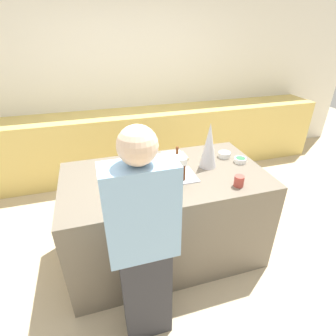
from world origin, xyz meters
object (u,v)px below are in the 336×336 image
candy_bowl_beside_tree (150,157)px  baking_tray (173,177)px  gingerbread_house (174,166)px  mug (239,181)px  cookbook (177,156)px  decorative_tree (209,145)px  candy_bowl_behind_tray (224,154)px  candy_bowl_far_left (240,160)px  candy_bowl_far_right (117,177)px  person (143,245)px

candy_bowl_beside_tree → baking_tray: bearing=-73.9°
gingerbread_house → mug: (0.46, -0.28, -0.07)m
candy_bowl_beside_tree → cookbook: (0.27, -0.04, -0.01)m
mug → decorative_tree: bearing=104.7°
gingerbread_house → baking_tray: bearing=-142.2°
gingerbread_house → candy_bowl_behind_tray: 0.65m
gingerbread_house → candy_bowl_behind_tray: size_ratio=2.16×
candy_bowl_beside_tree → mug: bearing=-49.5°
decorative_tree → candy_bowl_far_left: 0.38m
baking_tray → decorative_tree: 0.43m
baking_tray → gingerbread_house: bearing=37.8°
candy_bowl_behind_tray → mug: bearing=-104.9°
gingerbread_house → candy_bowl_far_right: size_ratio=1.83×
baking_tray → gingerbread_house: (0.00, 0.00, 0.11)m
decorative_tree → candy_bowl_behind_tray: (0.24, 0.13, -0.18)m
gingerbread_house → cookbook: gingerbread_house is taller
cookbook → candy_bowl_far_right: bearing=-157.4°
cookbook → decorative_tree: bearing=-51.0°
gingerbread_house → candy_bowl_behind_tray: gingerbread_house is taller
candy_bowl_behind_tray → person: 1.33m
candy_bowl_far_left → person: size_ratio=0.07×
candy_bowl_far_right → baking_tray: bearing=-11.7°
decorative_tree → candy_bowl_beside_tree: size_ratio=3.25×
mug → candy_bowl_behind_tray: bearing=75.1°
candy_bowl_far_left → candy_bowl_behind_tray: bearing=122.6°
decorative_tree → cookbook: (-0.21, 0.26, -0.20)m
gingerbread_house → person: (-0.40, -0.64, -0.17)m
gingerbread_house → mug: size_ratio=2.81×
decorative_tree → person: person is taller
mug → person: person is taller
baking_tray → gingerbread_house: size_ratio=1.50×
cookbook → candy_bowl_far_left: bearing=-26.9°
cookbook → mug: mug is taller
gingerbread_house → candy_bowl_far_right: bearing=168.3°
baking_tray → cookbook: cookbook is taller
candy_bowl_beside_tree → candy_bowl_far_left: size_ratio=1.12×
baking_tray → cookbook: 0.39m
cookbook → mug: bearing=-64.3°
gingerbread_house → candy_bowl_far_left: size_ratio=2.23×
candy_bowl_beside_tree → person: size_ratio=0.08×
candy_bowl_far_right → cookbook: size_ratio=0.81×
decorative_tree → candy_bowl_far_right: size_ratio=2.99×
baking_tray → cookbook: bearing=66.4°
decorative_tree → baking_tray: bearing=-164.4°
decorative_tree → cookbook: bearing=129.0°
candy_bowl_far_left → candy_bowl_beside_tree: bearing=159.1°
candy_bowl_behind_tray → candy_bowl_far_left: (0.09, -0.14, -0.00)m
gingerbread_house → decorative_tree: 0.39m
decorative_tree → candy_bowl_far_left: (0.33, -0.02, -0.18)m
candy_bowl_beside_tree → candy_bowl_behind_tray: 0.73m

